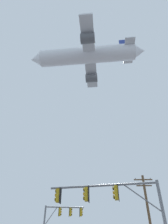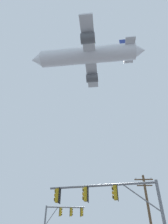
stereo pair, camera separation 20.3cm
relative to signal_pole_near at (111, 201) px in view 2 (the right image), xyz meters
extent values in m
cylinder|color=slate|center=(-0.64, 0.11, 1.04)|extent=(7.28, 1.45, 0.15)
cylinder|color=slate|center=(1.90, -0.34, 0.14)|extent=(2.24, 0.48, 1.86)
cube|color=gold|center=(-3.68, 0.66, 0.52)|extent=(0.31, 0.36, 0.90)
cylinder|color=gold|center=(-3.68, 0.66, 1.03)|extent=(0.05, 0.05, 0.12)
cube|color=black|center=(-3.54, 0.64, 0.52)|extent=(0.10, 0.46, 1.04)
sphere|color=black|center=(-3.83, 0.69, 0.79)|extent=(0.20, 0.20, 0.20)
cylinder|color=gold|center=(-3.89, 0.70, 0.85)|extent=(0.08, 0.21, 0.21)
sphere|color=orange|center=(-3.83, 0.69, 0.51)|extent=(0.20, 0.20, 0.20)
cylinder|color=gold|center=(-3.89, 0.70, 0.57)|extent=(0.08, 0.21, 0.21)
sphere|color=black|center=(-3.83, 0.69, 0.23)|extent=(0.20, 0.20, 0.20)
cylinder|color=gold|center=(-3.89, 0.70, 0.29)|extent=(0.08, 0.21, 0.21)
cube|color=gold|center=(-1.69, 0.30, 0.52)|extent=(0.31, 0.36, 0.90)
cylinder|color=gold|center=(-1.69, 0.30, 1.03)|extent=(0.05, 0.05, 0.12)
cube|color=black|center=(-1.55, 0.28, 0.52)|extent=(0.10, 0.46, 1.04)
sphere|color=black|center=(-1.83, 0.33, 0.79)|extent=(0.20, 0.20, 0.20)
cylinder|color=gold|center=(-1.89, 0.34, 0.85)|extent=(0.08, 0.21, 0.21)
sphere|color=orange|center=(-1.83, 0.33, 0.51)|extent=(0.20, 0.20, 0.20)
cylinder|color=gold|center=(-1.89, 0.34, 0.57)|extent=(0.08, 0.21, 0.21)
sphere|color=black|center=(-1.83, 0.33, 0.23)|extent=(0.20, 0.20, 0.20)
cylinder|color=gold|center=(-1.89, 0.34, 0.29)|extent=(0.08, 0.21, 0.21)
cube|color=gold|center=(0.31, -0.05, 0.52)|extent=(0.31, 0.36, 0.90)
cylinder|color=gold|center=(0.31, -0.05, 1.03)|extent=(0.05, 0.05, 0.12)
cube|color=black|center=(0.44, -0.08, 0.52)|extent=(0.10, 0.46, 1.04)
sphere|color=black|center=(0.16, -0.03, 0.79)|extent=(0.20, 0.20, 0.20)
cylinder|color=gold|center=(0.10, -0.02, 0.85)|extent=(0.08, 0.21, 0.21)
sphere|color=orange|center=(0.16, -0.03, 0.51)|extent=(0.20, 0.20, 0.20)
cylinder|color=gold|center=(0.10, -0.02, 0.57)|extent=(0.08, 0.21, 0.21)
sphere|color=black|center=(0.16, -0.03, 0.23)|extent=(0.20, 0.20, 0.20)
cylinder|color=gold|center=(0.10, -0.02, 0.29)|extent=(0.08, 0.21, 0.21)
cylinder|color=slate|center=(-4.54, 12.73, 1.83)|extent=(4.65, 0.73, 0.15)
cylinder|color=slate|center=(-6.16, 12.53, 0.79)|extent=(1.47, 0.26, 2.12)
cube|color=gold|center=(-2.60, 12.97, 1.31)|extent=(0.30, 0.35, 0.90)
cylinder|color=gold|center=(-2.60, 12.97, 1.82)|extent=(0.05, 0.05, 0.12)
cube|color=black|center=(-2.74, 12.96, 1.31)|extent=(0.08, 0.46, 1.04)
sphere|color=black|center=(-2.45, 12.99, 1.58)|extent=(0.20, 0.20, 0.20)
cylinder|color=gold|center=(-2.39, 13.00, 1.64)|extent=(0.07, 0.21, 0.21)
sphere|color=orange|center=(-2.45, 12.99, 1.30)|extent=(0.20, 0.20, 0.20)
cylinder|color=gold|center=(-2.39, 13.00, 1.36)|extent=(0.07, 0.21, 0.21)
sphere|color=black|center=(-2.45, 12.99, 1.02)|extent=(0.20, 0.20, 0.20)
cylinder|color=gold|center=(-2.39, 13.00, 1.08)|extent=(0.07, 0.21, 0.21)
cube|color=gold|center=(-3.87, 12.81, 1.31)|extent=(0.30, 0.35, 0.90)
cylinder|color=gold|center=(-3.87, 12.81, 1.82)|extent=(0.05, 0.05, 0.12)
cube|color=black|center=(-4.01, 12.80, 1.31)|extent=(0.08, 0.46, 1.04)
sphere|color=black|center=(-3.73, 12.83, 1.58)|extent=(0.20, 0.20, 0.20)
cylinder|color=gold|center=(-3.66, 12.84, 1.64)|extent=(0.07, 0.21, 0.21)
sphere|color=orange|center=(-3.73, 12.83, 1.30)|extent=(0.20, 0.20, 0.20)
cylinder|color=gold|center=(-3.66, 12.84, 1.36)|extent=(0.07, 0.21, 0.21)
sphere|color=black|center=(-3.73, 12.83, 1.02)|extent=(0.20, 0.20, 0.20)
cylinder|color=gold|center=(-3.66, 12.84, 1.08)|extent=(0.07, 0.21, 0.21)
cube|color=gold|center=(-5.15, 12.65, 1.31)|extent=(0.30, 0.35, 0.90)
cylinder|color=gold|center=(-5.15, 12.65, 1.82)|extent=(0.05, 0.05, 0.12)
cube|color=black|center=(-5.28, 12.64, 1.31)|extent=(0.08, 0.46, 1.04)
sphere|color=black|center=(-5.00, 12.67, 1.58)|extent=(0.20, 0.20, 0.20)
cylinder|color=gold|center=(-4.94, 12.68, 1.64)|extent=(0.07, 0.21, 0.21)
sphere|color=orange|center=(-5.00, 12.67, 1.30)|extent=(0.20, 0.20, 0.20)
cylinder|color=gold|center=(-4.94, 12.68, 1.36)|extent=(0.07, 0.21, 0.21)
sphere|color=black|center=(-5.00, 12.67, 1.02)|extent=(0.20, 0.20, 0.20)
cylinder|color=gold|center=(-4.94, 12.68, 1.08)|extent=(0.07, 0.21, 0.21)
cylinder|color=brown|center=(4.98, 10.51, 0.29)|extent=(0.28, 0.28, 9.34)
cube|color=brown|center=(4.98, 10.51, 4.46)|extent=(2.20, 0.12, 0.12)
cube|color=brown|center=(4.98, 10.51, 3.76)|extent=(1.80, 0.12, 0.12)
cylinder|color=gray|center=(4.08, 10.51, 4.58)|extent=(0.10, 0.10, 0.18)
cylinder|color=gray|center=(5.88, 10.51, 4.58)|extent=(0.10, 0.10, 0.18)
cylinder|color=white|center=(-1.58, 14.49, 32.17)|extent=(20.34, 5.06, 3.58)
cone|color=white|center=(-12.73, 15.31, 32.17)|extent=(2.71, 3.57, 3.40)
cone|color=white|center=(9.47, 13.67, 32.17)|extent=(2.46, 3.20, 3.04)
cube|color=silver|center=(-1.02, 14.44, 31.63)|extent=(3.86, 19.14, 0.40)
cylinder|color=#595B60|center=(-1.41, 9.13, 30.56)|extent=(2.83, 2.21, 2.01)
cylinder|color=#595B60|center=(-0.63, 19.75, 30.56)|extent=(2.83, 2.21, 2.01)
cube|color=navy|center=(7.12, 13.84, 34.18)|extent=(3.14, 0.50, 4.25)
cube|color=silver|center=(7.35, 13.82, 32.50)|extent=(2.50, 6.84, 0.22)
camera|label=1|loc=(-1.49, -14.32, -2.79)|focal=32.51mm
camera|label=2|loc=(-1.28, -14.31, -2.79)|focal=32.51mm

